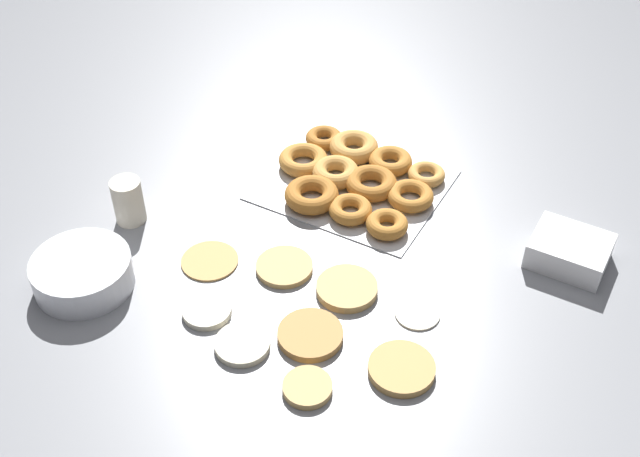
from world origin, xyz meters
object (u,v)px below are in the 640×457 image
Objects in this scene: pancake_4 at (207,311)px; paper_cup at (128,201)px; pancake_3 at (210,260)px; pancake_0 at (347,288)px; container_stack at (569,251)px; batter_bowl at (83,273)px; donut_tray at (353,177)px; pancake_5 at (307,387)px; pancake_7 at (242,344)px; pancake_1 at (310,335)px; pancake_6 at (284,267)px; pancake_8 at (417,312)px; pancake_2 at (402,369)px.

paper_cup is at bearing -25.84° from pancake_4.
pancake_0 is at bearing -167.69° from pancake_3.
batter_bowl is at bearing 32.98° from container_stack.
paper_cup is (0.34, 0.32, 0.03)m from donut_tray.
pancake_4 is 0.24× the size of donut_tray.
pancake_5 is 0.15m from pancake_7.
container_stack is at bearing 178.54° from donut_tray.
pancake_4 is 1.08× the size of pancake_5.
pancake_1 is 0.63× the size of batter_bowl.
pancake_3 is 1.01× the size of pancake_6.
pancake_1 is 1.39× the size of pancake_5.
pancake_8 is (-0.23, -0.22, -0.00)m from pancake_7.
container_stack is (-0.46, -0.28, 0.02)m from pancake_6.
donut_tray is at bearing -72.51° from pancake_1.
batter_bowl is (0.30, 0.21, 0.02)m from pancake_6.
pancake_6 is (-0.14, -0.05, 0.00)m from pancake_3.
donut_tray is 3.87× the size of paper_cup.
batter_bowl is (0.57, 0.23, 0.03)m from pancake_8.
pancake_7 is at bearing 160.72° from pancake_4.
pancake_6 is 1.13× the size of paper_cup.
paper_cup reaches higher than pancake_0.
pancake_1 reaches higher than pancake_3.
pancake_1 reaches higher than pancake_8.
pancake_0 is 0.13m from pancake_1.
paper_cup is (0.81, 0.31, 0.02)m from container_stack.
paper_cup is (0.61, 0.04, 0.04)m from pancake_8.
pancake_0 is 0.62× the size of batter_bowl.
donut_tray reaches higher than pancake_1.
pancake_1 is at bearing 45.19° from pancake_8.
pancake_3 is at bearing 69.28° from donut_tray.
pancake_6 is 0.59× the size of batter_bowl.
pancake_1 is at bearing -168.22° from pancake_4.
pancake_0 is 1.38× the size of pancake_5.
pancake_0 reaches higher than pancake_3.
pancake_0 is at bearing 39.74° from container_stack.
pancake_6 is at bearing -21.10° from pancake_2.
paper_cup is at bearing -6.89° from pancake_3.
pancake_5 is 0.45× the size of batter_bowl.
pancake_5 is 0.76× the size of pancake_6.
pancake_3 is 0.15m from pancake_6.
pancake_5 is at bearing 169.93° from pancake_7.
pancake_0 is 0.23m from pancake_5.
paper_cup is (0.04, -0.19, 0.02)m from batter_bowl.
pancake_3 is 0.68m from container_stack.
pancake_3 is at bearing -15.29° from pancake_1.
pancake_5 reaches higher than pancake_6.
paper_cup is (0.64, -0.09, 0.04)m from pancake_2.
pancake_1 is at bearing 50.42° from container_stack.
pancake_4 is at bearing 28.70° from pancake_8.
pancake_4 reaches higher than pancake_3.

